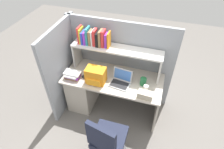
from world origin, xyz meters
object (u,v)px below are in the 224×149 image
paper_cup (146,88)px  laptop (121,81)px  computer_mouse (85,76)px  office_chair (108,142)px  backpack (96,76)px  tissue_box (145,95)px  snack_canister (143,82)px

paper_cup → laptop: bearing=173.6°
computer_mouse → office_chair: bearing=-32.3°
laptop → paper_cup: size_ratio=3.37×
backpack → paper_cup: bearing=2.4°
tissue_box → backpack: bearing=176.0°
snack_canister → office_chair: bearing=-107.4°
tissue_box → snack_canister: snack_canister is taller
backpack → tissue_box: backpack is taller
laptop → office_chair: bearing=-86.4°
computer_mouse → paper_cup: 0.99m
tissue_box → paper_cup: bearing=99.5°
tissue_box → snack_canister: size_ratio=1.80×
backpack → office_chair: backpack is taller
laptop → computer_mouse: (-0.59, -0.02, -0.03)m
paper_cup → tissue_box: size_ratio=0.46×
laptop → snack_canister: size_ratio=2.78×
laptop → tissue_box: bearing=-23.8°
backpack → computer_mouse: backpack is taller
laptop → backpack: (-0.38, -0.08, 0.07)m
snack_canister → office_chair: (-0.29, -0.91, -0.40)m
laptop → office_chair: size_ratio=0.37×
laptop → paper_cup: laptop is taller
computer_mouse → tissue_box: tissue_box is taller
paper_cup → snack_canister: bearing=117.8°
computer_mouse → office_chair: size_ratio=0.11×
paper_cup → snack_canister: (-0.06, 0.12, 0.01)m
computer_mouse → laptop: bearing=22.0°
backpack → office_chair: 0.99m
backpack → snack_canister: (0.72, 0.15, -0.06)m
snack_canister → tissue_box: bearing=-73.4°
computer_mouse → office_chair: (0.64, -0.82, -0.35)m
tissue_box → snack_canister: (-0.08, 0.26, 0.01)m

